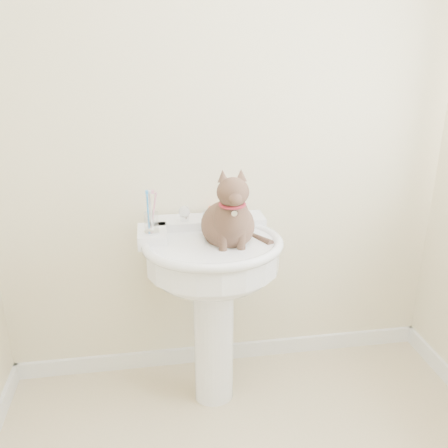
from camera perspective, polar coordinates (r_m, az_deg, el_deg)
name	(u,v)px	position (r m, az deg, el deg)	size (l,w,h in m)	color
wall_back	(225,131)	(2.23, 0.14, 11.13)	(2.20, 0.00, 2.50)	beige
baseboard_back	(225,352)	(2.69, 0.15, -15.09)	(2.20, 0.02, 0.09)	white
pedestal_sink	(212,272)	(2.11, -1.42, -5.77)	(0.63, 0.61, 0.86)	white
faucet	(208,212)	(2.17, -1.95, 1.44)	(0.28, 0.12, 0.14)	silver
soap_bar	(218,211)	(2.27, -0.75, 1.59)	(0.09, 0.06, 0.03)	#F35A24
toothbrush_cup	(151,222)	(2.05, -8.72, 0.24)	(0.07, 0.07, 0.19)	silver
cat	(229,220)	(2.01, 0.65, 0.44)	(0.26, 0.32, 0.47)	brown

